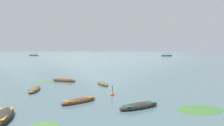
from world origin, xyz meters
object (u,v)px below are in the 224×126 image
Objects in this scene: rowboat_8 at (139,106)px; ferry_1 at (34,55)px; mooring_buoy at (112,94)px; rowboat_1 at (103,84)px; rowboat_6 at (34,89)px; rowboat_4 at (2,117)px; ferry_0 at (167,56)px; rowboat_3 at (64,80)px; rowboat_0 at (79,101)px.

rowboat_8 is 180.68m from ferry_1.
rowboat_1 is at bearing 103.97° from mooring_buoy.
rowboat_6 is 170.32m from ferry_1.
rowboat_4 is 1.18× the size of rowboat_8.
ferry_1 is 6.96× the size of mooring_buoy.
ferry_1 reaches higher than rowboat_8.
rowboat_4 is 3.86× the size of mooring_buoy.
ferry_0 is at bearing 72.66° from rowboat_6.
rowboat_3 is at bearing 125.77° from rowboat_8.
ferry_0 is (44.15, 138.98, 0.28)m from rowboat_3.
rowboat_0 is at bearing -131.90° from mooring_buoy.
ferry_0 is 1.19× the size of ferry_1.
rowboat_6 is at bearing -101.29° from rowboat_3.
ferry_0 is 8.26× the size of mooring_buoy.
ferry_0 is (43.52, 155.22, 0.25)m from rowboat_4.
rowboat_1 is 0.35× the size of ferry_0.
ferry_0 is at bearing 74.34° from rowboat_4.
rowboat_6 is at bearing 101.86° from rowboat_4.
rowboat_6 is 1.16× the size of rowboat_8.
mooring_buoy reaches higher than rowboat_1.
rowboat_3 reaches higher than rowboat_1.
rowboat_1 is at bearing 109.64° from rowboat_8.
rowboat_6 is 0.55× the size of ferry_1.
rowboat_3 is 3.64× the size of mooring_buoy.
ferry_1 is at bearing 114.62° from rowboat_0.
mooring_buoy is at bearing -50.43° from rowboat_3.
ferry_0 is (38.41, 141.63, 0.31)m from rowboat_1.
rowboat_4 is at bearing -110.59° from rowboat_1.
rowboat_6 is at bearing -66.50° from ferry_1.
rowboat_6 is 152.71m from ferry_0.
ferry_1 is at bearing 112.88° from rowboat_4.
rowboat_1 is 0.42× the size of ferry_1.
rowboat_8 is (4.90, -1.42, 0.02)m from rowboat_0.
ferry_1 is at bearing 115.85° from rowboat_8.
rowboat_1 is 0.77× the size of rowboat_6.
rowboat_3 is at bearing 78.71° from rowboat_6.
rowboat_0 is 9.20m from rowboat_1.
ferry_0 is 152.31m from mooring_buoy.
rowboat_0 is 155.86m from ferry_0.
rowboat_3 is (-4.60, 11.77, 0.01)m from rowboat_0.
mooring_buoy reaches higher than rowboat_8.
rowboat_3 is 0.44× the size of ferry_0.
rowboat_0 is 5.98m from rowboat_4.
rowboat_3 reaches higher than rowboat_0.
rowboat_8 is 156.07m from ferry_0.
rowboat_8 reaches higher than rowboat_3.
rowboat_6 is 3.81× the size of mooring_buoy.
ferry_1 is 175.75m from mooring_buoy.
mooring_buoy is (1.53, -6.15, -0.04)m from rowboat_1.
rowboat_3 is 11.41m from mooring_buoy.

